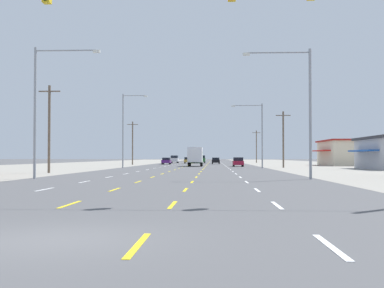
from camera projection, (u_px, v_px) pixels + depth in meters
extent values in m
plane|color=#4C4C4F|center=(193.00, 167.00, 75.48)|extent=(572.00, 572.00, 0.00)
cube|color=gray|center=(36.00, 167.00, 76.57)|extent=(28.00, 440.00, 0.01)
cube|color=gray|center=(356.00, 167.00, 74.38)|extent=(28.00, 440.00, 0.01)
cube|color=white|center=(45.00, 189.00, 24.28)|extent=(0.14, 2.60, 0.01)
cube|color=white|center=(85.00, 182.00, 31.77)|extent=(0.14, 2.60, 0.01)
cube|color=white|center=(109.00, 177.00, 39.26)|extent=(0.14, 2.60, 0.01)
cube|color=white|center=(126.00, 174.00, 46.75)|extent=(0.14, 2.60, 0.01)
cube|color=white|center=(138.00, 171.00, 54.24)|extent=(0.14, 2.60, 0.01)
cube|color=white|center=(147.00, 170.00, 61.73)|extent=(0.14, 2.60, 0.01)
cube|color=white|center=(154.00, 168.00, 69.22)|extent=(0.14, 2.60, 0.01)
cube|color=white|center=(160.00, 167.00, 76.71)|extent=(0.14, 2.60, 0.01)
cube|color=white|center=(165.00, 166.00, 84.20)|extent=(0.14, 2.60, 0.01)
cube|color=white|center=(169.00, 165.00, 91.69)|extent=(0.14, 2.60, 0.01)
cube|color=white|center=(172.00, 165.00, 99.18)|extent=(0.14, 2.60, 0.01)
cube|color=white|center=(175.00, 164.00, 106.67)|extent=(0.14, 2.60, 0.01)
cube|color=white|center=(178.00, 164.00, 114.16)|extent=(0.14, 2.60, 0.01)
cube|color=white|center=(180.00, 163.00, 121.65)|extent=(0.14, 2.60, 0.01)
cube|color=white|center=(182.00, 163.00, 129.14)|extent=(0.14, 2.60, 0.01)
cube|color=white|center=(184.00, 163.00, 136.63)|extent=(0.14, 2.60, 0.01)
cube|color=white|center=(185.00, 162.00, 144.12)|extent=(0.14, 2.60, 0.01)
cube|color=white|center=(187.00, 162.00, 151.61)|extent=(0.14, 2.60, 0.01)
cube|color=white|center=(188.00, 162.00, 159.10)|extent=(0.14, 2.60, 0.01)
cube|color=white|center=(189.00, 162.00, 166.59)|extent=(0.14, 2.60, 0.01)
cube|color=white|center=(190.00, 161.00, 174.08)|extent=(0.14, 2.60, 0.01)
cube|color=white|center=(191.00, 161.00, 181.57)|extent=(0.14, 2.60, 0.01)
cube|color=white|center=(192.00, 161.00, 189.06)|extent=(0.14, 2.60, 0.01)
cube|color=white|center=(193.00, 161.00, 196.55)|extent=(0.14, 2.60, 0.01)
cube|color=white|center=(194.00, 161.00, 204.04)|extent=(0.14, 2.60, 0.01)
cube|color=white|center=(194.00, 161.00, 211.53)|extent=(0.14, 2.60, 0.01)
cube|color=white|center=(195.00, 160.00, 219.02)|extent=(0.14, 2.60, 0.01)
cube|color=white|center=(196.00, 160.00, 226.51)|extent=(0.14, 2.60, 0.01)
cube|color=yellow|center=(70.00, 204.00, 16.63)|extent=(0.14, 2.60, 0.01)
cube|color=yellow|center=(115.00, 190.00, 24.12)|extent=(0.14, 2.60, 0.01)
cube|color=yellow|center=(138.00, 182.00, 31.61)|extent=(0.14, 2.60, 0.01)
cube|color=yellow|center=(153.00, 177.00, 39.10)|extent=(0.14, 2.60, 0.01)
cube|color=yellow|center=(162.00, 174.00, 46.59)|extent=(0.14, 2.60, 0.01)
cube|color=yellow|center=(170.00, 171.00, 54.08)|extent=(0.14, 2.60, 0.01)
cube|color=yellow|center=(175.00, 170.00, 61.57)|extent=(0.14, 2.60, 0.01)
cube|color=yellow|center=(179.00, 168.00, 69.06)|extent=(0.14, 2.60, 0.01)
cube|color=yellow|center=(182.00, 167.00, 76.55)|extent=(0.14, 2.60, 0.01)
cube|color=yellow|center=(185.00, 166.00, 84.04)|extent=(0.14, 2.60, 0.01)
cube|color=yellow|center=(188.00, 165.00, 91.53)|extent=(0.14, 2.60, 0.01)
cube|color=yellow|center=(190.00, 165.00, 99.02)|extent=(0.14, 2.60, 0.01)
cube|color=yellow|center=(191.00, 164.00, 106.51)|extent=(0.14, 2.60, 0.01)
cube|color=yellow|center=(193.00, 164.00, 114.00)|extent=(0.14, 2.60, 0.01)
cube|color=yellow|center=(194.00, 163.00, 121.49)|extent=(0.14, 2.60, 0.01)
cube|color=yellow|center=(195.00, 163.00, 128.98)|extent=(0.14, 2.60, 0.01)
cube|color=yellow|center=(196.00, 163.00, 136.47)|extent=(0.14, 2.60, 0.01)
cube|color=yellow|center=(197.00, 162.00, 143.96)|extent=(0.14, 2.60, 0.01)
cube|color=yellow|center=(198.00, 162.00, 151.45)|extent=(0.14, 2.60, 0.01)
cube|color=yellow|center=(199.00, 162.00, 158.94)|extent=(0.14, 2.60, 0.01)
cube|color=yellow|center=(199.00, 162.00, 166.43)|extent=(0.14, 2.60, 0.01)
cube|color=yellow|center=(200.00, 161.00, 173.92)|extent=(0.14, 2.60, 0.01)
cube|color=yellow|center=(201.00, 161.00, 181.41)|extent=(0.14, 2.60, 0.01)
cube|color=yellow|center=(201.00, 161.00, 188.90)|extent=(0.14, 2.60, 0.01)
cube|color=yellow|center=(202.00, 161.00, 196.39)|extent=(0.14, 2.60, 0.01)
cube|color=yellow|center=(202.00, 161.00, 203.88)|extent=(0.14, 2.60, 0.01)
cube|color=yellow|center=(202.00, 161.00, 211.37)|extent=(0.14, 2.60, 0.01)
cube|color=yellow|center=(203.00, 160.00, 218.86)|extent=(0.14, 2.60, 0.01)
cube|color=yellow|center=(203.00, 160.00, 226.35)|extent=(0.14, 2.60, 0.01)
cube|color=yellow|center=(138.00, 245.00, 8.99)|extent=(0.14, 2.60, 0.01)
cube|color=yellow|center=(172.00, 205.00, 16.48)|extent=(0.14, 2.60, 0.01)
cube|color=yellow|center=(185.00, 190.00, 23.97)|extent=(0.14, 2.60, 0.01)
cube|color=yellow|center=(192.00, 182.00, 31.46)|extent=(0.14, 2.60, 0.01)
cube|color=yellow|center=(196.00, 177.00, 38.95)|extent=(0.14, 2.60, 0.01)
cube|color=yellow|center=(199.00, 174.00, 46.44)|extent=(0.14, 2.60, 0.01)
cube|color=yellow|center=(201.00, 172.00, 53.93)|extent=(0.14, 2.60, 0.01)
cube|color=yellow|center=(203.00, 170.00, 61.42)|extent=(0.14, 2.60, 0.01)
cube|color=yellow|center=(204.00, 168.00, 68.91)|extent=(0.14, 2.60, 0.01)
cube|color=yellow|center=(205.00, 167.00, 76.40)|extent=(0.14, 2.60, 0.01)
cube|color=yellow|center=(206.00, 166.00, 83.89)|extent=(0.14, 2.60, 0.01)
cube|color=yellow|center=(206.00, 166.00, 91.38)|extent=(0.14, 2.60, 0.01)
cube|color=yellow|center=(207.00, 165.00, 98.87)|extent=(0.14, 2.60, 0.01)
cube|color=yellow|center=(207.00, 164.00, 106.36)|extent=(0.14, 2.60, 0.01)
cube|color=yellow|center=(208.00, 164.00, 113.85)|extent=(0.14, 2.60, 0.01)
cube|color=yellow|center=(208.00, 163.00, 121.34)|extent=(0.14, 2.60, 0.01)
cube|color=yellow|center=(208.00, 163.00, 128.83)|extent=(0.14, 2.60, 0.01)
cube|color=yellow|center=(209.00, 163.00, 136.32)|extent=(0.14, 2.60, 0.01)
cube|color=yellow|center=(209.00, 162.00, 143.81)|extent=(0.14, 2.60, 0.01)
cube|color=yellow|center=(209.00, 162.00, 151.30)|extent=(0.14, 2.60, 0.01)
cube|color=yellow|center=(209.00, 162.00, 158.79)|extent=(0.14, 2.60, 0.01)
cube|color=yellow|center=(210.00, 162.00, 166.28)|extent=(0.14, 2.60, 0.01)
cube|color=yellow|center=(210.00, 161.00, 173.77)|extent=(0.14, 2.60, 0.01)
cube|color=yellow|center=(210.00, 161.00, 181.26)|extent=(0.14, 2.60, 0.01)
cube|color=yellow|center=(210.00, 161.00, 188.75)|extent=(0.14, 2.60, 0.01)
cube|color=yellow|center=(210.00, 161.00, 196.24)|extent=(0.14, 2.60, 0.01)
cube|color=yellow|center=(210.00, 161.00, 203.73)|extent=(0.14, 2.60, 0.01)
cube|color=yellow|center=(210.00, 161.00, 211.22)|extent=(0.14, 2.60, 0.01)
cube|color=yellow|center=(211.00, 160.00, 218.71)|extent=(0.14, 2.60, 0.01)
cube|color=yellow|center=(211.00, 160.00, 226.20)|extent=(0.14, 2.60, 0.01)
cube|color=white|center=(331.00, 246.00, 8.83)|extent=(0.14, 2.60, 0.01)
cube|color=white|center=(277.00, 205.00, 16.32)|extent=(0.14, 2.60, 0.01)
cube|color=white|center=(257.00, 190.00, 23.81)|extent=(0.14, 2.60, 0.01)
cube|color=white|center=(247.00, 182.00, 31.30)|extent=(0.14, 2.60, 0.01)
cube|color=white|center=(240.00, 177.00, 38.79)|extent=(0.14, 2.60, 0.01)
cube|color=white|center=(236.00, 174.00, 46.28)|extent=(0.14, 2.60, 0.01)
cube|color=white|center=(233.00, 172.00, 53.77)|extent=(0.14, 2.60, 0.01)
cube|color=white|center=(231.00, 170.00, 61.26)|extent=(0.14, 2.60, 0.01)
cube|color=white|center=(229.00, 168.00, 68.75)|extent=(0.14, 2.60, 0.01)
cube|color=white|center=(227.00, 167.00, 76.24)|extent=(0.14, 2.60, 0.01)
cube|color=white|center=(226.00, 166.00, 83.73)|extent=(0.14, 2.60, 0.01)
cube|color=white|center=(225.00, 166.00, 91.22)|extent=(0.14, 2.60, 0.01)
cube|color=white|center=(224.00, 165.00, 98.71)|extent=(0.14, 2.60, 0.01)
cube|color=white|center=(223.00, 164.00, 106.20)|extent=(0.14, 2.60, 0.01)
cube|color=white|center=(223.00, 164.00, 113.69)|extent=(0.14, 2.60, 0.01)
cube|color=white|center=(222.00, 163.00, 121.18)|extent=(0.14, 2.60, 0.01)
cube|color=white|center=(222.00, 163.00, 128.67)|extent=(0.14, 2.60, 0.01)
cube|color=white|center=(221.00, 163.00, 136.16)|extent=(0.14, 2.60, 0.01)
cube|color=white|center=(221.00, 162.00, 143.65)|extent=(0.14, 2.60, 0.01)
cube|color=white|center=(221.00, 162.00, 151.14)|extent=(0.14, 2.60, 0.01)
cube|color=white|center=(220.00, 162.00, 158.63)|extent=(0.14, 2.60, 0.01)
cube|color=white|center=(220.00, 162.00, 166.12)|extent=(0.14, 2.60, 0.01)
cube|color=white|center=(220.00, 161.00, 173.61)|extent=(0.14, 2.60, 0.01)
cube|color=white|center=(219.00, 161.00, 181.10)|extent=(0.14, 2.60, 0.01)
cube|color=white|center=(219.00, 161.00, 188.59)|extent=(0.14, 2.60, 0.01)
cube|color=white|center=(219.00, 161.00, 196.08)|extent=(0.14, 2.60, 0.01)
cube|color=white|center=(219.00, 161.00, 203.57)|extent=(0.14, 2.60, 0.01)
cube|color=white|center=(219.00, 161.00, 211.06)|extent=(0.14, 2.60, 0.01)
cube|color=white|center=(218.00, 160.00, 218.55)|extent=(0.14, 2.60, 0.01)
cube|color=white|center=(218.00, 160.00, 226.04)|extent=(0.14, 2.60, 0.01)
cube|color=maroon|center=(238.00, 163.00, 81.14)|extent=(1.72, 3.90, 0.66)
cube|color=black|center=(238.00, 159.00, 80.90)|extent=(1.58, 1.90, 0.58)
cylinder|color=black|center=(233.00, 165.00, 82.56)|extent=(0.20, 0.60, 0.60)
cylinder|color=black|center=(242.00, 165.00, 82.49)|extent=(0.20, 0.60, 0.60)
cylinder|color=black|center=(234.00, 165.00, 79.76)|extent=(0.20, 0.60, 0.60)
cylinder|color=black|center=(243.00, 165.00, 79.70)|extent=(0.20, 0.60, 0.60)
cube|color=#235B2D|center=(196.00, 157.00, 86.13)|extent=(2.40, 1.90, 2.10)
cube|color=silver|center=(195.00, 155.00, 82.44)|extent=(2.40, 5.10, 2.50)
cylinder|color=black|center=(190.00, 163.00, 86.10)|extent=(0.30, 0.96, 0.96)
cylinder|color=black|center=(202.00, 163.00, 86.00)|extent=(0.30, 0.96, 0.96)
cylinder|color=black|center=(189.00, 164.00, 81.20)|extent=(0.30, 0.96, 0.96)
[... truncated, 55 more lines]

